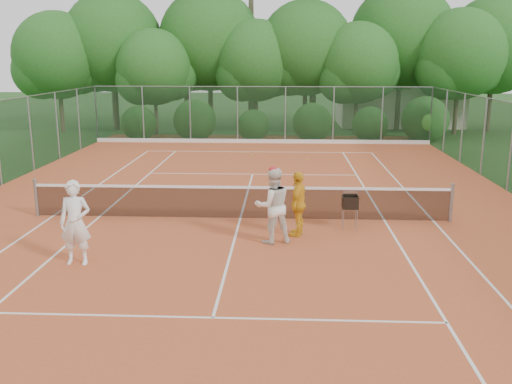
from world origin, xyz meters
The scene contains 14 objects.
ground centered at (0.00, 0.00, 0.00)m, with size 120.00×120.00×0.00m, color #1E4318.
clay_court centered at (0.00, 0.00, 0.01)m, with size 18.00×36.00×0.02m, color #BE552C.
club_building centered at (9.00, 24.00, 1.50)m, with size 8.00×5.00×3.00m, color beige.
tennis_net centered at (0.00, 0.00, 0.53)m, with size 11.97×0.10×1.10m.
player_white centered at (-3.36, -3.81, 0.97)m, with size 0.69×0.46×1.91m, color white.
player_center_grp centered at (0.97, -2.09, 0.97)m, with size 1.10×0.97×1.93m.
player_yellow centered at (1.62, -1.47, 0.87)m, with size 0.99×0.41×1.69m, color gold.
ball_hopper centered at (3.02, -0.83, 0.75)m, with size 0.40×0.40×0.92m.
stray_ball_a centered at (-0.64, 11.35, 0.05)m, with size 0.07×0.07×0.07m, color #A8C72E.
stray_ball_b centered at (2.29, 9.71, 0.05)m, with size 0.07×0.07×0.07m, color gold.
stray_ball_c centered at (-0.26, 10.68, 0.05)m, with size 0.07×0.07×0.07m, color #CBE034.
court_markings centered at (0.00, 0.00, 0.02)m, with size 11.03×23.83×0.01m.
fence_back centered at (0.00, 15.00, 1.52)m, with size 18.07×0.07×3.00m.
tropical_treeline centered at (1.43, 20.22, 5.11)m, with size 32.10×8.49×15.03m.
Camera 1 is at (1.23, -15.70, 4.54)m, focal length 40.00 mm.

